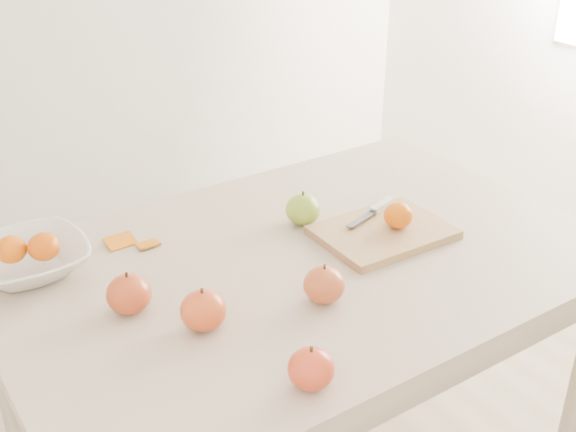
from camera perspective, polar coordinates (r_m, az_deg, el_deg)
table at (r=1.50m, az=1.07°, el=-6.46°), size 1.20×0.80×0.75m
cutting_board at (r=1.53m, az=7.52°, el=-1.28°), size 0.28×0.21×0.02m
board_tangerine at (r=1.53m, az=8.70°, el=0.07°), size 0.06×0.06×0.05m
fruit_bowl at (r=1.47m, az=-19.85°, el=-3.27°), size 0.23×0.23×0.06m
bowl_tangerine_near at (r=1.46m, az=-21.05°, el=-2.48°), size 0.06×0.06×0.05m
bowl_tangerine_far at (r=1.45m, az=-18.73°, el=-2.29°), size 0.06×0.06×0.05m
orange_peel_a at (r=1.53m, az=-13.10°, el=-2.10°), size 0.06×0.05×0.01m
orange_peel_b at (r=1.51m, az=-11.01°, el=-2.27°), size 0.05×0.04×0.01m
paring_knife at (r=1.60m, az=7.18°, el=0.67°), size 0.17×0.07×0.01m
apple_green at (r=1.56m, az=1.19°, el=0.53°), size 0.08×0.08×0.07m
apple_red_d at (r=1.30m, az=-12.47°, el=-6.04°), size 0.08×0.08×0.07m
apple_red_b at (r=1.24m, az=-6.71°, el=-7.41°), size 0.08×0.08×0.07m
apple_red_e at (r=1.30m, az=2.86°, el=-5.45°), size 0.08×0.08×0.07m
apple_red_c at (r=1.11m, az=1.83°, el=-11.97°), size 0.07×0.07×0.07m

